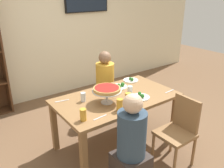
{
  "coord_description": "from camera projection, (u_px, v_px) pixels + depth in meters",
  "views": [
    {
      "loc": [
        -1.73,
        -2.28,
        2.08
      ],
      "look_at": [
        0.0,
        0.1,
        0.89
      ],
      "focal_mm": 38.25,
      "sensor_mm": 36.0,
      "label": 1
    }
  ],
  "objects": [
    {
      "name": "ground_plane",
      "position": [
        116.0,
        143.0,
        3.43
      ],
      "size": [
        12.0,
        12.0,
        0.0
      ],
      "primitive_type": "plane",
      "color": "brown"
    },
    {
      "name": "rear_partition",
      "position": [
        47.0,
        26.0,
        4.56
      ],
      "size": [
        8.0,
        0.12,
        2.8
      ],
      "primitive_type": "cube",
      "color": "beige",
      "rests_on": "ground_plane"
    },
    {
      "name": "dining_table",
      "position": [
        116.0,
        103.0,
        3.19
      ],
      "size": [
        1.6,
        0.91,
        0.74
      ],
      "color": "olive",
      "rests_on": "ground_plane"
    },
    {
      "name": "diner_far_right",
      "position": [
        105.0,
        90.0,
        4.0
      ],
      "size": [
        0.34,
        0.34,
        1.15
      ],
      "rotation": [
        0.0,
        0.0,
        -1.57
      ],
      "color": "#382D28",
      "rests_on": "ground_plane"
    },
    {
      "name": "diner_near_left",
      "position": [
        131.0,
        151.0,
        2.49
      ],
      "size": [
        0.34,
        0.34,
        1.15
      ],
      "rotation": [
        0.0,
        0.0,
        1.57
      ],
      "color": "#382D28",
      "rests_on": "ground_plane"
    },
    {
      "name": "chair_near_right",
      "position": [
        179.0,
        128.0,
        2.91
      ],
      "size": [
        0.4,
        0.4,
        0.87
      ],
      "rotation": [
        0.0,
        0.0,
        1.57
      ],
      "color": "olive",
      "rests_on": "ground_plane"
    },
    {
      "name": "deep_dish_pizza_stand",
      "position": [
        107.0,
        90.0,
        2.93
      ],
      "size": [
        0.37,
        0.37,
        0.21
      ],
      "color": "silver",
      "rests_on": "dining_table"
    },
    {
      "name": "salad_plate_near_diner",
      "position": [
        140.0,
        97.0,
        3.12
      ],
      "size": [
        0.24,
        0.24,
        0.07
      ],
      "color": "white",
      "rests_on": "dining_table"
    },
    {
      "name": "salad_plate_far_diner",
      "position": [
        131.0,
        80.0,
        3.69
      ],
      "size": [
        0.23,
        0.23,
        0.07
      ],
      "color": "white",
      "rests_on": "dining_table"
    },
    {
      "name": "salad_plate_spare",
      "position": [
        119.0,
        86.0,
        3.45
      ],
      "size": [
        0.25,
        0.25,
        0.07
      ],
      "color": "white",
      "rests_on": "dining_table"
    },
    {
      "name": "beer_glass_amber_tall",
      "position": [
        128.0,
        99.0,
        2.93
      ],
      "size": [
        0.08,
        0.08,
        0.15
      ],
      "primitive_type": "cylinder",
      "color": "gold",
      "rests_on": "dining_table"
    },
    {
      "name": "beer_glass_amber_short",
      "position": [
        83.0,
        115.0,
        2.57
      ],
      "size": [
        0.07,
        0.07,
        0.14
      ],
      "primitive_type": "cylinder",
      "color": "gold",
      "rests_on": "dining_table"
    },
    {
      "name": "beer_glass_amber_spare",
      "position": [
        120.0,
        105.0,
        2.78
      ],
      "size": [
        0.08,
        0.08,
        0.15
      ],
      "primitive_type": "cylinder",
      "color": "gold",
      "rests_on": "dining_table"
    },
    {
      "name": "water_glass_clear_near",
      "position": [
        83.0,
        97.0,
        3.01
      ],
      "size": [
        0.06,
        0.06,
        0.12
      ],
      "primitive_type": "cylinder",
      "color": "white",
      "rests_on": "dining_table"
    },
    {
      "name": "water_glass_clear_far",
      "position": [
        130.0,
        89.0,
        3.26
      ],
      "size": [
        0.07,
        0.07,
        0.09
      ],
      "primitive_type": "cylinder",
      "color": "white",
      "rests_on": "dining_table"
    },
    {
      "name": "cutlery_fork_near",
      "position": [
        170.0,
        91.0,
        3.32
      ],
      "size": [
        0.18,
        0.03,
        0.0
      ],
      "primitive_type": "cube",
      "rotation": [
        0.0,
        0.0,
        0.06
      ],
      "color": "silver",
      "rests_on": "dining_table"
    },
    {
      "name": "cutlery_knife_near",
      "position": [
        100.0,
        117.0,
        2.65
      ],
      "size": [
        0.18,
        0.03,
        0.0
      ],
      "primitive_type": "cube",
      "rotation": [
        0.0,
        0.0,
        0.08
      ],
      "color": "silver",
      "rests_on": "dining_table"
    },
    {
      "name": "cutlery_fork_far",
      "position": [
        62.0,
        101.0,
        3.04
      ],
      "size": [
        0.18,
        0.05,
        0.0
      ],
      "primitive_type": "cube",
      "rotation": [
        0.0,
        0.0,
        2.94
      ],
      "color": "silver",
      "rests_on": "dining_table"
    }
  ]
}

